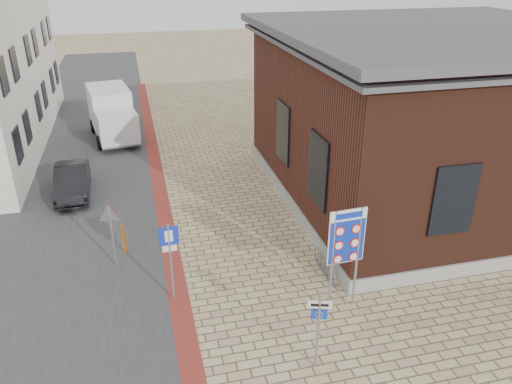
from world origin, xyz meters
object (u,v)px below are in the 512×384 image
border_sign (347,238)px  bollard (124,239)px  sedan (72,181)px  essen_sign (318,322)px  box_truck (112,114)px  parking_sign (170,250)px

border_sign → bollard: bearing=139.4°
sedan → essen_sign: size_ratio=1.79×
box_truck → sedan: bearing=-111.7°
parking_sign → bollard: 3.50m
box_truck → essen_sign: bearing=-84.1°
box_truck → essen_sign: (4.92, -18.85, -0.00)m
box_truck → border_sign: (6.42, -16.85, 0.91)m
sedan → border_sign: 12.76m
box_truck → border_sign: size_ratio=1.69×
parking_sign → essen_sign: bearing=-52.8°
border_sign → parking_sign: (-4.64, 1.50, -0.56)m
essen_sign → parking_sign: parking_sign is taller
sedan → essen_sign: 13.48m
border_sign → bollard: border_sign is taller
parking_sign → bollard: bearing=109.6°
box_truck → essen_sign: 19.48m
sedan → bollard: (2.05, -5.26, -0.10)m
box_truck → parking_sign: box_truck is taller
sedan → bollard: bearing=-70.8°
box_truck → essen_sign: box_truck is taller
border_sign → essen_sign: (-1.50, -2.00, -0.92)m
essen_sign → parking_sign: 4.72m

